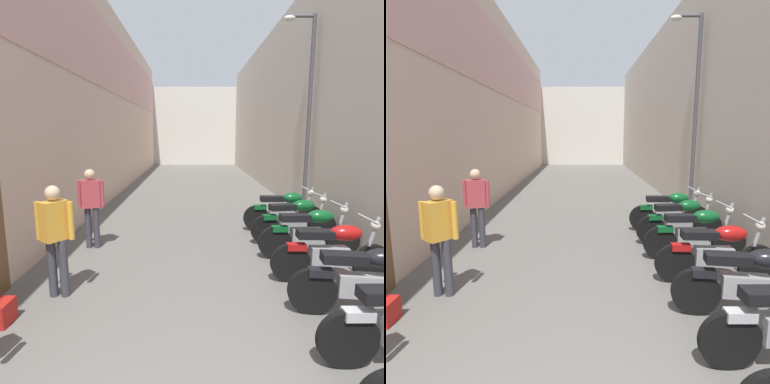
% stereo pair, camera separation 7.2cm
% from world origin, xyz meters
% --- Properties ---
extents(ground_plane, '(39.10, 39.10, 0.00)m').
position_xyz_m(ground_plane, '(0.00, 9.55, 0.00)').
color(ground_plane, '#66635E').
extents(building_left, '(0.45, 23.10, 6.45)m').
position_xyz_m(building_left, '(-3.09, 11.51, 3.26)').
color(building_left, beige).
rests_on(building_left, ground).
extents(building_right, '(0.45, 23.10, 6.14)m').
position_xyz_m(building_right, '(3.10, 11.55, 3.07)').
color(building_right, beige).
rests_on(building_right, ground).
extents(building_far_end, '(8.80, 2.00, 5.38)m').
position_xyz_m(building_far_end, '(0.00, 24.10, 2.69)').
color(building_far_end, beige).
rests_on(building_far_end, ground).
extents(motorcycle_third, '(1.84, 0.58, 1.04)m').
position_xyz_m(motorcycle_third, '(1.96, 3.16, 0.50)').
color(motorcycle_third, black).
rests_on(motorcycle_third, ground).
extents(motorcycle_fourth, '(1.85, 0.58, 1.04)m').
position_xyz_m(motorcycle_fourth, '(1.96, 4.15, 0.50)').
color(motorcycle_fourth, black).
rests_on(motorcycle_fourth, ground).
extents(motorcycle_fifth, '(1.85, 0.58, 1.04)m').
position_xyz_m(motorcycle_fifth, '(1.96, 5.14, 0.50)').
color(motorcycle_fifth, black).
rests_on(motorcycle_fifth, ground).
extents(motorcycle_sixth, '(1.84, 0.58, 1.04)m').
position_xyz_m(motorcycle_sixth, '(1.96, 6.02, 0.50)').
color(motorcycle_sixth, black).
rests_on(motorcycle_sixth, ground).
extents(motorcycle_seventh, '(1.85, 0.58, 1.04)m').
position_xyz_m(motorcycle_seventh, '(1.96, 6.85, 0.50)').
color(motorcycle_seventh, black).
rests_on(motorcycle_seventh, ground).
extents(pedestrian_mid_alley, '(0.52, 0.39, 1.57)m').
position_xyz_m(pedestrian_mid_alley, '(-2.03, 3.71, 0.92)').
color(pedestrian_mid_alley, '#383842').
rests_on(pedestrian_mid_alley, ground).
extents(pedestrian_further_down, '(0.52, 0.29, 1.57)m').
position_xyz_m(pedestrian_further_down, '(-2.14, 5.70, 0.92)').
color(pedestrian_further_down, '#383842').
rests_on(pedestrian_further_down, ground).
extents(street_lamp, '(0.79, 0.18, 5.04)m').
position_xyz_m(street_lamp, '(2.67, 7.85, 2.92)').
color(street_lamp, '#47474C').
rests_on(street_lamp, ground).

